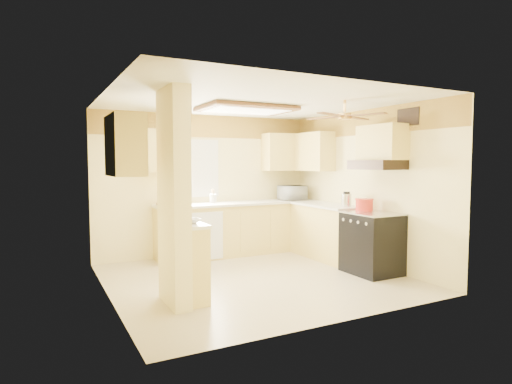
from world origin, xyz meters
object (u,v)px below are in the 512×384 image
stove (372,243)px  microwave (292,193)px  kettle (346,200)px  dutch_oven (364,204)px  bowl (190,221)px

stove → microwave: size_ratio=1.86×
stove → kettle: kettle is taller
stove → kettle: 0.88m
dutch_oven → kettle: 0.41m
bowl → kettle: (2.86, 0.65, 0.08)m
kettle → stove: bearing=-93.8°
stove → dutch_oven: 0.60m
microwave → dutch_oven: microwave is taller
stove → kettle: bearing=86.2°
microwave → dutch_oven: bearing=100.2°
microwave → dutch_oven: (0.12, -1.87, -0.07)m
dutch_oven → microwave: bearing=93.8°
microwave → kettle: (0.11, -1.46, -0.02)m
dutch_oven → kettle: kettle is taller
bowl → stove: bearing=0.0°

